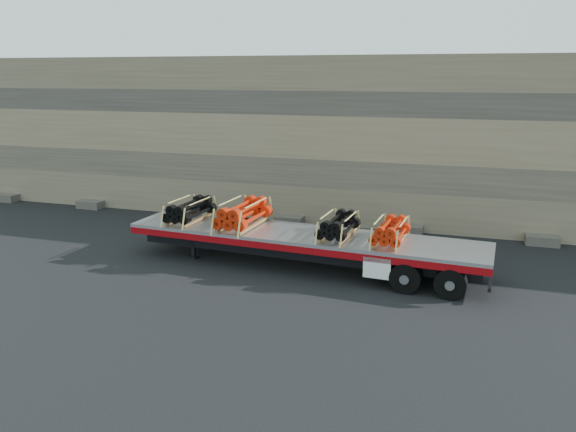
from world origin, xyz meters
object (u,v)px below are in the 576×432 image
Objects in this scene: bundle_midrear at (338,226)px; bundle_front at (190,211)px; bundle_midfront at (243,214)px; bundle_rear at (390,232)px; trailer at (302,250)px.

bundle_front is at bearing 180.00° from bundle_midrear.
bundle_midfront is 3.39m from bundle_midrear.
bundle_front reaches higher than bundle_midrear.
bundle_rear is at bearing -0.00° from bundle_midfront.
trailer is 6.21× the size of bundle_midrear.
bundle_rear is at bearing -0.00° from bundle_front.
bundle_rear is at bearing -0.00° from bundle_midrear.
trailer is at bearing 0.00° from bundle_midfront.
bundle_front is at bearing 180.00° from trailer.
trailer is at bearing 0.00° from bundle_front.
bundle_midrear is at bearing 180.00° from bundle_rear.
bundle_midfront is (2.09, -0.15, 0.06)m from bundle_front.
bundle_midfront is (-2.15, 0.16, 1.02)m from trailer.
bundle_midfront is 1.26× the size of bundle_rear.
trailer is 3.05m from bundle_rear.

